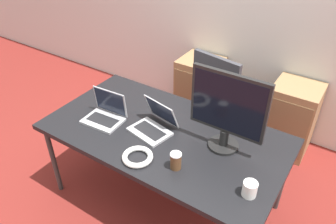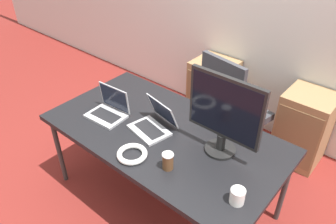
# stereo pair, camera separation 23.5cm
# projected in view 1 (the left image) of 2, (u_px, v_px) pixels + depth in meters

# --- Properties ---
(ground_plane) EXTENTS (14.00, 14.00, 0.00)m
(ground_plane) POSITION_uv_depth(u_px,v_px,m) (165.00, 197.00, 2.81)
(ground_plane) COLOR maroon
(wall_back) EXTENTS (10.00, 0.05, 2.60)m
(wall_back) POSITION_uv_depth(u_px,v_px,m) (250.00, 2.00, 3.08)
(wall_back) COLOR silver
(wall_back) RESTS_ON ground_plane
(desk) EXTENTS (1.77, 0.96, 0.72)m
(desk) POSITION_uv_depth(u_px,v_px,m) (164.00, 136.00, 2.43)
(desk) COLOR black
(desk) RESTS_ON ground_plane
(office_chair) EXTENTS (0.56, 0.59, 1.10)m
(office_chair) POSITION_uv_depth(u_px,v_px,m) (223.00, 117.00, 3.06)
(office_chair) COLOR #232326
(office_chair) RESTS_ON ground_plane
(cabinet_left) EXTENTS (0.42, 0.42, 0.71)m
(cabinet_left) POSITION_uv_depth(u_px,v_px,m) (199.00, 89.00, 3.61)
(cabinet_left) COLOR #99754C
(cabinet_left) RESTS_ON ground_plane
(cabinet_right) EXTENTS (0.42, 0.42, 0.71)m
(cabinet_right) POSITION_uv_depth(u_px,v_px,m) (291.00, 118.00, 3.15)
(cabinet_right) COLOR #99754C
(cabinet_right) RESTS_ON ground_plane
(laptop_left) EXTENTS (0.30, 0.24, 0.23)m
(laptop_left) POSITION_uv_depth(u_px,v_px,m) (105.00, 114.00, 2.50)
(laptop_left) COLOR #ADADB2
(laptop_left) RESTS_ON desk
(laptop_right) EXTENTS (0.33, 0.33, 0.22)m
(laptop_right) POSITION_uv_depth(u_px,v_px,m) (154.00, 125.00, 2.40)
(laptop_right) COLOR #ADADB2
(laptop_right) RESTS_ON desk
(monitor) EXTENTS (0.52, 0.21, 0.57)m
(monitor) POSITION_uv_depth(u_px,v_px,m) (227.00, 110.00, 2.10)
(monitor) COLOR black
(monitor) RESTS_ON desk
(coffee_cup_white) EXTENTS (0.09, 0.09, 0.10)m
(coffee_cup_white) POSITION_uv_depth(u_px,v_px,m) (250.00, 189.00, 1.89)
(coffee_cup_white) COLOR white
(coffee_cup_white) RESTS_ON desk
(coffee_cup_brown) EXTENTS (0.07, 0.07, 0.12)m
(coffee_cup_brown) POSITION_uv_depth(u_px,v_px,m) (176.00, 161.00, 2.07)
(coffee_cup_brown) COLOR brown
(coffee_cup_brown) RESTS_ON desk
(cable_coil) EXTENTS (0.21, 0.21, 0.04)m
(cable_coil) POSITION_uv_depth(u_px,v_px,m) (138.00, 157.00, 2.16)
(cable_coil) COLOR white
(cable_coil) RESTS_ON desk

